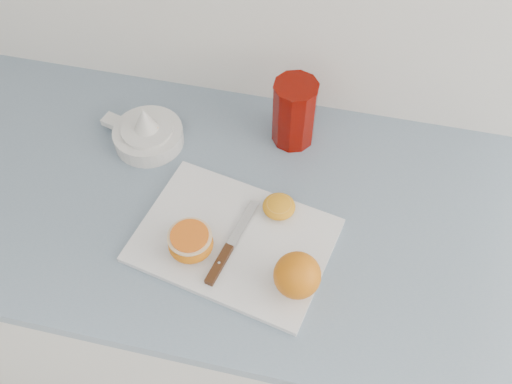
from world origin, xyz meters
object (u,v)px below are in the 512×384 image
cutting_board (234,240)px  half_orange (191,243)px  counter (237,301)px  citrus_juicer (147,133)px  red_tumbler (294,115)px

cutting_board → half_orange: 0.09m
counter → cutting_board: (0.03, -0.09, 0.45)m
counter → citrus_juicer: citrus_juicer is taller
counter → cutting_board: cutting_board is taller
half_orange → cutting_board: bearing=30.6°
cutting_board → citrus_juicer: (-0.24, 0.20, 0.02)m
cutting_board → counter: bearing=108.3°
half_orange → red_tumbler: (0.13, 0.32, 0.03)m
cutting_board → red_tumbler: 0.29m
half_orange → citrus_juicer: citrus_juicer is taller
half_orange → citrus_juicer: size_ratio=0.44×
citrus_juicer → red_tumbler: bearing=15.1°
counter → red_tumbler: bearing=65.8°
half_orange → citrus_juicer: (-0.17, 0.24, -0.01)m
counter → red_tumbler: 0.56m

